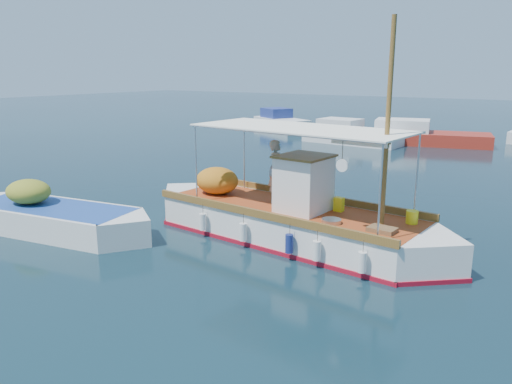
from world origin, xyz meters
The scene contains 6 objects.
ground centered at (0.00, 0.00, 0.00)m, with size 160.00×160.00×0.00m, color black.
fishing_caique centered at (-0.66, 0.77, 0.55)m, with size 10.25×3.46×6.27m.
dinghy centered at (-6.99, -2.62, 0.37)m, with size 7.13×2.87×1.76m.
bg_boat_nw centered at (-6.84, 20.01, 0.49)m, with size 6.67×2.89×1.80m.
bg_boat_n centered at (-2.96, 22.21, 0.49)m, with size 8.97×4.73×1.80m.
bg_boat_far_w centered at (-15.57, 25.58, 0.49)m, with size 6.20×4.82×1.80m.
Camera 1 is at (6.28, -11.37, 4.82)m, focal length 35.00 mm.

